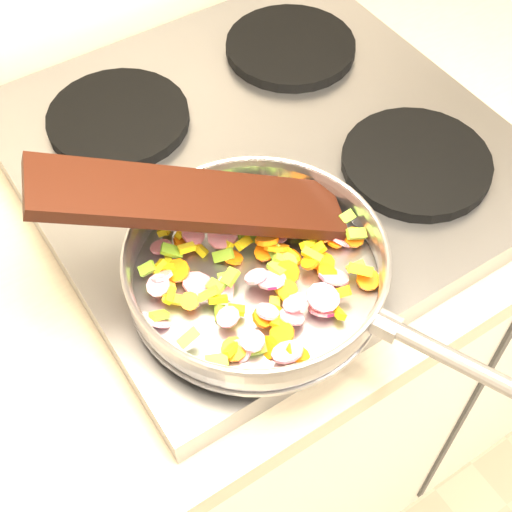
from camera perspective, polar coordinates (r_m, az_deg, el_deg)
cooktop at (r=0.96m, az=0.58°, el=8.08°), size 0.60×0.60×0.04m
grate_fl at (r=0.81m, az=-2.22°, el=-0.26°), size 0.19×0.19×0.02m
grate_fr at (r=0.93m, az=12.71°, el=7.31°), size 0.19×0.19×0.02m
grate_bl at (r=0.99m, az=-10.96°, el=10.77°), size 0.19×0.19×0.02m
grate_br at (r=1.09m, az=2.78°, el=16.37°), size 0.19×0.19×0.02m
saute_pan at (r=0.76m, az=0.19°, el=-0.83°), size 0.32×0.46×0.05m
vegetable_heap at (r=0.77m, az=0.21°, el=-0.41°), size 0.27×0.26×0.05m
wooden_spatula at (r=0.75m, az=-4.97°, el=4.54°), size 0.33×0.19×0.13m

